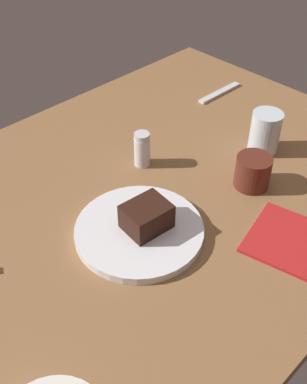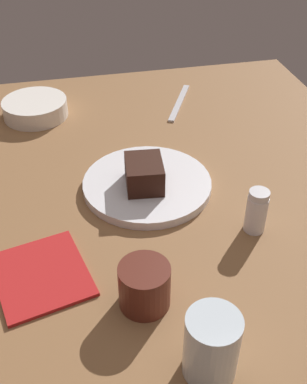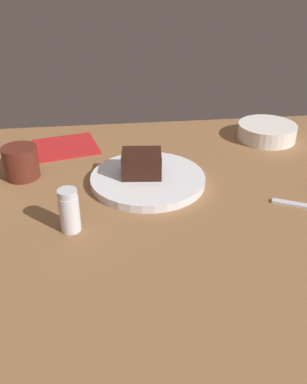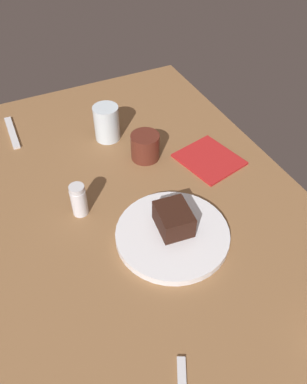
{
  "view_description": "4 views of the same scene",
  "coord_description": "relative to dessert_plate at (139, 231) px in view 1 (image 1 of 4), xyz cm",
  "views": [
    {
      "loc": [
        -47.89,
        -51.63,
        65.03
      ],
      "look_at": [
        -0.88,
        -3.67,
        6.79
      ],
      "focal_mm": 43.33,
      "sensor_mm": 36.0,
      "label": 1
    },
    {
      "loc": [
        61.52,
        -21.31,
        56.91
      ],
      "look_at": [
        -3.63,
        -6.92,
        5.25
      ],
      "focal_mm": 44.61,
      "sensor_mm": 36.0,
      "label": 2
    },
    {
      "loc": [
        -0.05,
        68.78,
        45.33
      ],
      "look_at": [
        -8.22,
        1.22,
        5.59
      ],
      "focal_mm": 39.05,
      "sensor_mm": 36.0,
      "label": 3
    },
    {
      "loc": [
        -52.77,
        18.63,
        67.6
      ],
      "look_at": [
        0.69,
        -6.94,
        8.67
      ],
      "focal_mm": 36.55,
      "sensor_mm": 36.0,
      "label": 4
    }
  ],
  "objects": [
    {
      "name": "dining_table",
      "position": [
        7.99,
        7.17,
        -2.32
      ],
      "size": [
        120.0,
        84.0,
        3.0
      ],
      "primitive_type": "cube",
      "color": "brown",
      "rests_on": "ground"
    },
    {
      "name": "salt_shaker",
      "position": [
        15.05,
        15.1,
        3.08
      ],
      "size": [
        3.51,
        3.51,
        7.91
      ],
      "color": "silver",
      "rests_on": "dining_table"
    },
    {
      "name": "dessert_plate",
      "position": [
        0.0,
        0.0,
        0.0
      ],
      "size": [
        23.83,
        23.83,
        1.64
      ],
      "primitive_type": "cylinder",
      "color": "silver",
      "rests_on": "dining_table"
    },
    {
      "name": "water_glass",
      "position": [
        38.23,
        -0.16,
        3.96
      ],
      "size": [
        6.74,
        6.74,
        9.56
      ],
      "primitive_type": "cylinder",
      "color": "silver",
      "rests_on": "dining_table"
    },
    {
      "name": "chocolate_cake_slice",
      "position": [
        1.18,
        -0.75,
        3.35
      ],
      "size": [
        8.71,
        7.35,
        5.06
      ],
      "primitive_type": "cube",
      "rotation": [
        0.0,
        0.0,
        3.04
      ],
      "color": "black",
      "rests_on": "dessert_plate"
    },
    {
      "name": "dessert_spoon",
      "position": [
        51.41,
        23.1,
        -0.47
      ],
      "size": [
        15.04,
        2.14,
        0.7
      ],
      "primitive_type": "cube",
      "rotation": [
        0.0,
        0.0,
        3.12
      ],
      "color": "silver",
      "rests_on": "dining_table"
    },
    {
      "name": "coffee_cup",
      "position": [
        26.28,
        -5.87,
        2.6
      ],
      "size": [
        7.28,
        7.28,
        6.85
      ],
      "primitive_type": "cylinder",
      "color": "#562319",
      "rests_on": "dining_table"
    },
    {
      "name": "folded_napkin",
      "position": [
        18.09,
        -20.02,
        -0.52
      ],
      "size": [
        17.35,
        16.2,
        0.6
      ],
      "primitive_type": "cube",
      "rotation": [
        0.0,
        0.0,
        0.23
      ],
      "color": "#B21E1E",
      "rests_on": "dining_table"
    }
  ]
}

